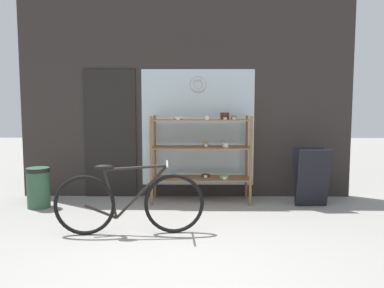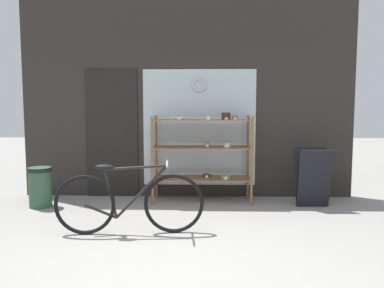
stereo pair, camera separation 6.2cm
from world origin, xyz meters
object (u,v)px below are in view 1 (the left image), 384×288
bicycle (129,202)px  display_case (202,150)px  sandwich_board (311,177)px  trash_bin (38,186)px

bicycle → display_case: bearing=55.5°
bicycle → sandwich_board: (2.51, 1.28, 0.06)m
sandwich_board → trash_bin: sandwich_board is taller
display_case → sandwich_board: 1.70m
trash_bin → bicycle: bearing=-36.7°
display_case → bicycle: display_case is taller
display_case → bicycle: (-0.88, -1.54, -0.45)m
display_case → trash_bin: (-2.43, -0.38, -0.50)m
bicycle → trash_bin: (-1.56, 1.16, -0.05)m
display_case → sandwich_board: bearing=-9.1°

